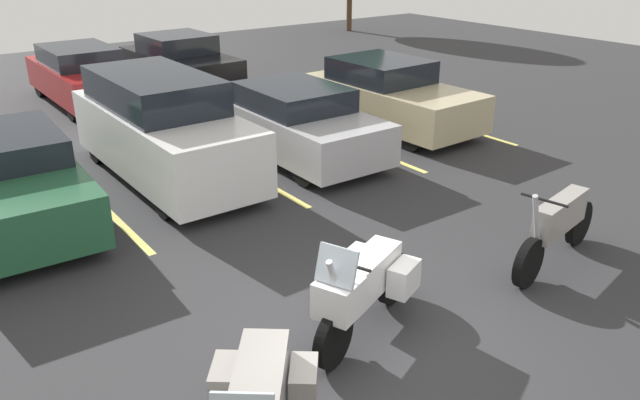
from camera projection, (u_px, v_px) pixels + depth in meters
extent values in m
cube|color=#2D2D30|center=(361.00, 360.00, 6.84)|extent=(44.00, 44.00, 0.10)
cylinder|color=black|center=(333.00, 339.00, 6.57)|extent=(0.66, 0.36, 0.67)
cylinder|color=black|center=(393.00, 278.00, 7.71)|extent=(0.66, 0.36, 0.67)
cube|color=white|center=(367.00, 275.00, 6.98)|extent=(1.15, 0.74, 0.45)
cylinder|color=#B2B2B7|center=(340.00, 299.00, 6.49)|extent=(0.50, 0.26, 1.14)
cylinder|color=black|center=(344.00, 263.00, 6.40)|extent=(0.27, 0.59, 0.04)
cube|color=white|center=(339.00, 298.00, 6.46)|extent=(0.57, 0.56, 0.41)
cube|color=#B2C1CC|center=(337.00, 266.00, 6.27)|extent=(0.32, 0.47, 0.39)
cube|color=white|center=(404.00, 278.00, 7.13)|extent=(0.50, 0.39, 0.36)
cube|color=white|center=(356.00, 264.00, 7.43)|extent=(0.50, 0.39, 0.36)
cylinder|color=black|center=(271.00, 376.00, 6.02)|extent=(0.50, 0.59, 0.65)
cube|color=gray|center=(259.00, 399.00, 5.10)|extent=(1.08, 1.21, 0.52)
cube|color=gray|center=(304.00, 384.00, 5.48)|extent=(0.46, 0.49, 0.36)
cube|color=gray|center=(226.00, 382.00, 5.50)|extent=(0.46, 0.49, 0.36)
cylinder|color=black|center=(528.00, 263.00, 8.05)|extent=(0.69, 0.24, 0.67)
cylinder|color=black|center=(579.00, 223.00, 9.16)|extent=(0.69, 0.24, 0.67)
cube|color=gray|center=(560.00, 215.00, 8.44)|extent=(1.26, 0.48, 0.47)
cylinder|color=#B2B2B7|center=(537.00, 231.00, 7.96)|extent=(0.52, 0.16, 1.14)
cylinder|color=black|center=(544.00, 200.00, 7.86)|extent=(0.15, 0.62, 0.04)
cube|color=#EAE066|center=(96.00, 199.00, 10.80)|extent=(0.12, 5.01, 0.01)
cube|color=#EAE066|center=(236.00, 166.00, 12.31)|extent=(0.12, 5.01, 0.01)
cube|color=#EAE066|center=(345.00, 140.00, 13.83)|extent=(0.12, 5.01, 0.01)
cube|color=#EAE066|center=(433.00, 120.00, 15.34)|extent=(0.12, 5.01, 0.01)
cube|color=#235638|center=(10.00, 184.00, 9.83)|extent=(2.02, 4.71, 0.80)
cube|color=black|center=(1.00, 145.00, 9.70)|extent=(1.77, 2.20, 0.41)
cylinder|color=black|center=(91.00, 224.00, 9.14)|extent=(0.25, 0.67, 0.66)
cylinder|color=black|center=(44.00, 163.00, 11.54)|extent=(0.25, 0.67, 0.66)
cube|color=white|center=(165.00, 139.00, 11.45)|extent=(1.79, 4.85, 1.12)
cube|color=black|center=(153.00, 90.00, 11.33)|extent=(1.64, 3.02, 0.61)
cylinder|color=black|center=(247.00, 179.00, 10.84)|extent=(0.22, 0.61, 0.61)
cylinder|color=black|center=(166.00, 200.00, 10.01)|extent=(0.22, 0.61, 0.61)
cylinder|color=black|center=(169.00, 134.00, 13.26)|extent=(0.22, 0.61, 0.61)
cylinder|color=black|center=(98.00, 148.00, 12.43)|extent=(0.22, 0.61, 0.61)
cube|color=#B7B7BC|center=(297.00, 128.00, 12.65)|extent=(1.89, 4.25, 0.79)
cube|color=black|center=(293.00, 97.00, 12.48)|extent=(1.72, 2.15, 0.45)
cylinder|color=black|center=(372.00, 152.00, 12.12)|extent=(0.23, 0.64, 0.64)
cylinder|color=black|center=(305.00, 169.00, 11.27)|extent=(0.23, 0.64, 0.64)
cylinder|color=black|center=(291.00, 119.00, 14.25)|extent=(0.23, 0.64, 0.64)
cylinder|color=black|center=(230.00, 131.00, 13.40)|extent=(0.23, 0.64, 0.64)
cube|color=#C1B289|center=(392.00, 102.00, 14.50)|extent=(2.02, 4.42, 0.83)
cube|color=black|center=(381.00, 70.00, 14.52)|extent=(1.81, 2.11, 0.52)
cylinder|color=black|center=(464.00, 122.00, 14.01)|extent=(0.24, 0.65, 0.65)
cylinder|color=black|center=(412.00, 136.00, 13.08)|extent=(0.24, 0.65, 0.65)
cylinder|color=black|center=(374.00, 97.00, 16.16)|extent=(0.24, 0.65, 0.65)
cylinder|color=black|center=(325.00, 107.00, 15.23)|extent=(0.24, 0.65, 0.65)
cube|color=maroon|center=(83.00, 80.00, 16.56)|extent=(1.77, 4.44, 0.80)
cube|color=black|center=(78.00, 55.00, 16.37)|extent=(1.63, 2.28, 0.48)
cylinder|color=black|center=(133.00, 97.00, 15.97)|extent=(0.22, 0.71, 0.71)
cylinder|color=black|center=(73.00, 106.00, 15.14)|extent=(0.22, 0.71, 0.71)
cylinder|color=black|center=(94.00, 77.00, 18.19)|extent=(0.22, 0.71, 0.71)
cylinder|color=black|center=(40.00, 84.00, 17.36)|extent=(0.22, 0.71, 0.71)
cube|color=black|center=(180.00, 67.00, 18.02)|extent=(2.03, 4.31, 0.82)
cube|color=black|center=(177.00, 43.00, 17.83)|extent=(1.81, 1.94, 0.52)
cylinder|color=black|center=(231.00, 82.00, 17.56)|extent=(0.24, 0.72, 0.72)
cylinder|color=black|center=(178.00, 90.00, 16.63)|extent=(0.24, 0.72, 0.72)
cylinder|color=black|center=(184.00, 66.00, 19.64)|extent=(0.24, 0.72, 0.72)
cylinder|color=black|center=(134.00, 73.00, 18.71)|extent=(0.24, 0.72, 0.72)
cylinder|color=#4C3823|center=(349.00, 10.00, 28.57)|extent=(0.25, 0.25, 1.84)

